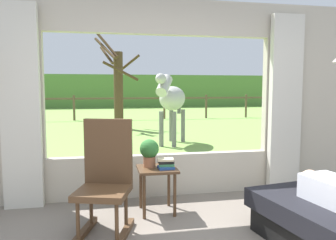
% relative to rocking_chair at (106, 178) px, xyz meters
% --- Properties ---
extents(back_wall_with_window, '(5.20, 0.12, 2.55)m').
position_rel_rocking_chair_xyz_m(back_wall_with_window, '(0.73, 1.04, 0.70)').
color(back_wall_with_window, '#BCB29E').
rests_on(back_wall_with_window, ground_plane).
extents(curtain_panel_left, '(0.44, 0.10, 2.40)m').
position_rel_rocking_chair_xyz_m(curtain_panel_left, '(-0.96, 0.90, 0.65)').
color(curtain_panel_left, beige).
rests_on(curtain_panel_left, ground_plane).
extents(curtain_panel_right, '(0.44, 0.10, 2.40)m').
position_rel_rocking_chair_xyz_m(curtain_panel_right, '(2.42, 0.90, 0.65)').
color(curtain_panel_right, beige).
rests_on(curtain_panel_right, ground_plane).
extents(outdoor_pasture_lawn, '(36.00, 21.68, 0.02)m').
position_rel_rocking_chair_xyz_m(outdoor_pasture_lawn, '(0.73, 11.94, -0.54)').
color(outdoor_pasture_lawn, '#759E47').
rests_on(outdoor_pasture_lawn, ground_plane).
extents(distant_hill_ridge, '(36.00, 2.00, 2.40)m').
position_rel_rocking_chair_xyz_m(distant_hill_ridge, '(0.73, 21.78, 0.65)').
color(distant_hill_ridge, '#54803B').
rests_on(distant_hill_ridge, ground_plane).
extents(rocking_chair, '(0.64, 0.78, 1.12)m').
position_rel_rocking_chair_xyz_m(rocking_chair, '(0.00, 0.00, 0.00)').
color(rocking_chair, '#4C331E').
rests_on(rocking_chair, ground_plane).
extents(side_table, '(0.44, 0.44, 0.52)m').
position_rel_rocking_chair_xyz_m(side_table, '(0.58, 0.44, -0.12)').
color(side_table, '#4C331E').
rests_on(side_table, ground_plane).
extents(potted_plant, '(0.22, 0.22, 0.32)m').
position_rel_rocking_chair_xyz_m(potted_plant, '(0.50, 0.50, 0.16)').
color(potted_plant, '#9E6042').
rests_on(potted_plant, side_table).
extents(book_stack, '(0.20, 0.17, 0.11)m').
position_rel_rocking_chair_xyz_m(book_stack, '(0.67, 0.38, 0.03)').
color(book_stack, '#23478C').
rests_on(book_stack, side_table).
extents(horse, '(1.18, 1.75, 1.73)m').
position_rel_rocking_chair_xyz_m(horse, '(1.65, 4.77, 0.61)').
color(horse, '#B2B2AD').
rests_on(horse, outdoor_pasture_lawn).
extents(pasture_tree, '(1.55, 1.59, 3.31)m').
position_rel_rocking_chair_xyz_m(pasture_tree, '(0.49, 8.37, 0.98)').
color(pasture_tree, '#4C3823').
rests_on(pasture_tree, outdoor_pasture_lawn).
extents(pasture_fence_line, '(16.10, 0.10, 1.10)m').
position_rel_rocking_chair_xyz_m(pasture_fence_line, '(0.73, 11.65, 0.20)').
color(pasture_fence_line, brown).
rests_on(pasture_fence_line, outdoor_pasture_lawn).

